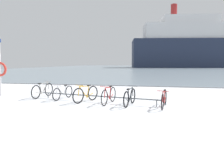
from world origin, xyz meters
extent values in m
cube|color=white|center=(0.00, -1.00, -0.04)|extent=(80.00, 22.00, 0.08)
cube|color=gray|center=(0.00, 65.00, -0.04)|extent=(80.00, 110.00, 0.08)
cube|color=#47474C|center=(0.00, 10.00, -0.02)|extent=(80.00, 0.50, 0.05)
cylinder|color=#4C5156|center=(-0.18, 3.35, 0.28)|extent=(6.07, 1.10, 0.05)
cylinder|color=#4C5156|center=(-2.91, 3.83, 0.14)|extent=(0.04, 0.04, 0.28)
cylinder|color=#4C5156|center=(2.55, 2.88, 0.14)|extent=(0.04, 0.04, 0.28)
torus|color=black|center=(-3.27, 4.57, 0.35)|extent=(0.14, 0.71, 0.71)
torus|color=black|center=(-3.41, 3.51, 0.35)|extent=(0.14, 0.71, 0.71)
cylinder|color=gray|center=(-3.31, 4.22, 0.48)|extent=(0.11, 0.56, 0.60)
cylinder|color=gray|center=(-3.36, 3.88, 0.46)|extent=(0.06, 0.20, 0.53)
cylinder|color=gray|center=(-3.32, 4.15, 0.74)|extent=(0.13, 0.69, 0.09)
cylinder|color=gray|center=(-3.38, 3.74, 0.27)|extent=(0.10, 0.47, 0.19)
cylinder|color=gray|center=(-3.27, 4.53, 0.56)|extent=(0.05, 0.12, 0.42)
cube|color=black|center=(-3.37, 3.80, 0.76)|extent=(0.11, 0.21, 0.05)
cylinder|color=gray|center=(-3.28, 4.49, 0.82)|extent=(0.46, 0.08, 0.02)
torus|color=black|center=(-2.15, 3.24, 0.32)|extent=(0.16, 0.63, 0.63)
torus|color=black|center=(-1.96, 4.29, 0.32)|extent=(0.16, 0.63, 0.63)
cylinder|color=silver|center=(-2.09, 3.58, 0.43)|extent=(0.13, 0.56, 0.53)
cylinder|color=silver|center=(-2.03, 3.93, 0.41)|extent=(0.07, 0.20, 0.47)
cylinder|color=silver|center=(-2.07, 3.66, 0.66)|extent=(0.16, 0.69, 0.08)
cylinder|color=silver|center=(-2.00, 4.07, 0.24)|extent=(0.12, 0.46, 0.18)
cylinder|color=silver|center=(-2.14, 3.28, 0.50)|extent=(0.06, 0.12, 0.37)
cube|color=black|center=(-2.01, 4.00, 0.68)|extent=(0.11, 0.21, 0.05)
cylinder|color=silver|center=(-2.13, 3.32, 0.73)|extent=(0.46, 0.10, 0.02)
torus|color=black|center=(-0.90, 2.84, 0.36)|extent=(0.34, 0.67, 0.71)
torus|color=black|center=(-0.48, 3.76, 0.36)|extent=(0.34, 0.67, 0.71)
cylinder|color=gold|center=(-0.76, 3.14, 0.48)|extent=(0.25, 0.50, 0.60)
cylinder|color=gold|center=(-0.63, 3.44, 0.46)|extent=(0.11, 0.18, 0.53)
cylinder|color=gold|center=(-0.73, 3.21, 0.74)|extent=(0.30, 0.61, 0.09)
cylinder|color=gold|center=(-0.57, 3.57, 0.28)|extent=(0.21, 0.42, 0.19)
cylinder|color=gold|center=(-0.88, 2.88, 0.56)|extent=(0.08, 0.12, 0.42)
cube|color=black|center=(-0.60, 3.51, 0.76)|extent=(0.15, 0.22, 0.05)
cylinder|color=gold|center=(-0.87, 2.91, 0.82)|extent=(0.43, 0.21, 0.02)
torus|color=black|center=(0.37, 2.61, 0.35)|extent=(0.16, 0.69, 0.70)
torus|color=black|center=(0.54, 3.59, 0.35)|extent=(0.16, 0.69, 0.70)
cylinder|color=#B22D2D|center=(0.42, 2.93, 0.48)|extent=(0.13, 0.52, 0.59)
cylinder|color=#B22D2D|center=(0.48, 3.25, 0.45)|extent=(0.07, 0.19, 0.53)
cylinder|color=#B22D2D|center=(0.44, 3.00, 0.74)|extent=(0.15, 0.65, 0.09)
cylinder|color=#B22D2D|center=(0.51, 3.38, 0.27)|extent=(0.11, 0.44, 0.19)
cylinder|color=#B22D2D|center=(0.37, 2.65, 0.56)|extent=(0.06, 0.11, 0.42)
cube|color=black|center=(0.50, 3.32, 0.75)|extent=(0.11, 0.21, 0.05)
cylinder|color=#B22D2D|center=(0.38, 2.68, 0.81)|extent=(0.46, 0.11, 0.02)
torus|color=black|center=(1.51, 3.41, 0.34)|extent=(0.19, 0.68, 0.68)
torus|color=black|center=(1.31, 2.46, 0.34)|extent=(0.19, 0.68, 0.68)
cylinder|color=#1E2328|center=(1.44, 3.10, 0.46)|extent=(0.14, 0.51, 0.57)
cylinder|color=#1E2328|center=(1.38, 2.79, 0.44)|extent=(0.07, 0.18, 0.51)
cylinder|color=#1E2328|center=(1.43, 3.03, 0.71)|extent=(0.16, 0.63, 0.08)
cylinder|color=#1E2328|center=(1.36, 2.66, 0.27)|extent=(0.12, 0.42, 0.19)
cylinder|color=#1E2328|center=(1.50, 3.37, 0.54)|extent=(0.06, 0.11, 0.40)
cube|color=black|center=(1.37, 2.72, 0.73)|extent=(0.12, 0.21, 0.05)
cylinder|color=#1E2328|center=(1.49, 3.34, 0.79)|extent=(0.46, 0.12, 0.02)
torus|color=black|center=(2.75, 2.33, 0.32)|extent=(0.15, 0.63, 0.63)
torus|color=black|center=(2.94, 3.33, 0.32)|extent=(0.15, 0.63, 0.63)
cylinder|color=#B22D2D|center=(2.81, 2.65, 0.43)|extent=(0.13, 0.54, 0.54)
cylinder|color=#B22D2D|center=(2.87, 2.98, 0.41)|extent=(0.07, 0.19, 0.48)
cylinder|color=#B22D2D|center=(2.82, 2.73, 0.66)|extent=(0.16, 0.66, 0.08)
cylinder|color=#B22D2D|center=(2.90, 3.12, 0.24)|extent=(0.12, 0.45, 0.18)
cylinder|color=#B22D2D|center=(2.76, 2.36, 0.50)|extent=(0.06, 0.12, 0.38)
cube|color=black|center=(2.88, 3.06, 0.68)|extent=(0.11, 0.21, 0.05)
cylinder|color=#B22D2D|center=(2.76, 2.40, 0.73)|extent=(0.46, 0.11, 0.02)
cylinder|color=silver|center=(-5.86, 4.01, 1.65)|extent=(0.08, 0.08, 3.29)
cylinder|color=white|center=(-5.86, 4.01, 2.31)|extent=(0.09, 0.09, 0.30)
torus|color=red|center=(-5.86, 4.01, 1.48)|extent=(0.80, 0.12, 0.80)
cube|color=#232D47|center=(17.36, 74.37, 5.20)|extent=(45.33, 19.10, 10.40)
cube|color=white|center=(16.28, 74.21, 13.26)|extent=(34.18, 15.60, 5.72)
cube|color=white|center=(16.28, 74.21, 17.58)|extent=(20.87, 11.77, 2.91)
cylinder|color=#A52626|center=(10.84, 73.41, 21.37)|extent=(2.31, 2.31, 4.68)
camera|label=1|loc=(2.26, -5.55, 1.85)|focal=31.84mm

